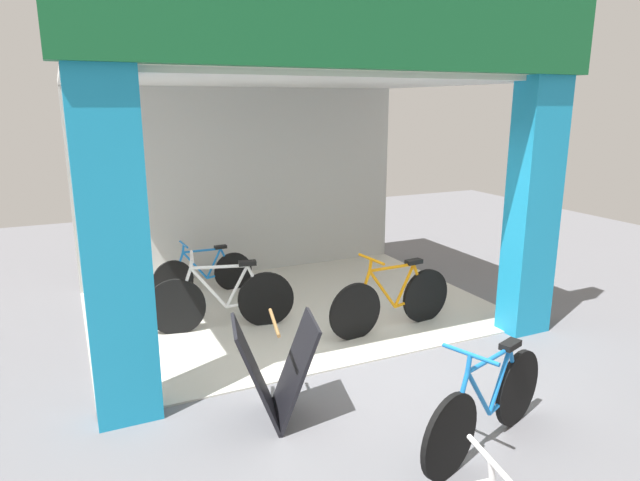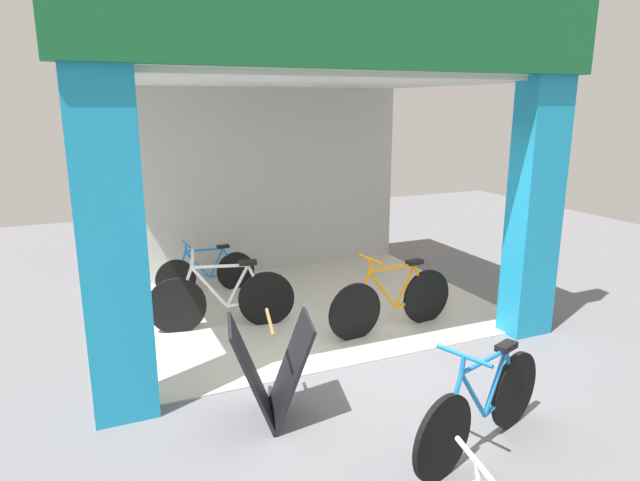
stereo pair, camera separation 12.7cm
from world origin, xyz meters
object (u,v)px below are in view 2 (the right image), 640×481
at_px(bicycle_inside_1, 223,299).
at_px(bicycle_inside_2, 393,301).
at_px(bicycle_inside_0, 207,273).
at_px(bicycle_parked_1, 482,407).
at_px(sandwich_board_sign, 271,370).

xyz_separation_m(bicycle_inside_1, bicycle_inside_2, (1.85, -0.87, -0.00)).
bearing_deg(bicycle_inside_0, bicycle_inside_1, -94.36).
height_order(bicycle_inside_2, bicycle_parked_1, bicycle_inside_2).
relative_size(bicycle_inside_0, sandwich_board_sign, 1.56).
bearing_deg(bicycle_inside_2, bicycle_parked_1, -104.12).
height_order(bicycle_inside_2, sandwich_board_sign, bicycle_inside_2).
relative_size(bicycle_inside_2, sandwich_board_sign, 1.88).
distance_m(bicycle_inside_0, bicycle_parked_1, 4.71).
relative_size(bicycle_inside_1, sandwich_board_sign, 1.88).
distance_m(bicycle_inside_0, sandwich_board_sign, 3.49).
relative_size(bicycle_inside_1, bicycle_inside_2, 1.00).
bearing_deg(bicycle_parked_1, bicycle_inside_2, 75.88).
relative_size(bicycle_parked_1, sandwich_board_sign, 1.74).
height_order(bicycle_inside_0, bicycle_inside_1, bicycle_inside_1).
height_order(bicycle_inside_1, bicycle_inside_2, bicycle_inside_1).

